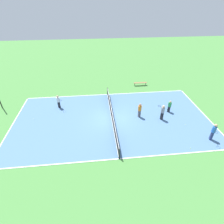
{
  "coord_description": "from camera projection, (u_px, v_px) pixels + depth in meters",
  "views": [
    {
      "loc": [
        -14.92,
        1.61,
        11.15
      ],
      "look_at": [
        0.0,
        0.0,
        0.9
      ],
      "focal_mm": 28.0,
      "sensor_mm": 36.0,
      "label": 1
    }
  ],
  "objects": [
    {
      "name": "player_near_blue",
      "position": [
        214.0,
        131.0,
        15.49
      ],
      "size": [
        0.99,
        0.65,
        1.75
      ],
      "rotation": [
        0.0,
        0.0,
        2.76
      ],
      "color": "navy",
      "rests_on": "court_surface"
    },
    {
      "name": "tennis_net",
      "position": [
        112.0,
        115.0,
        18.39
      ],
      "size": [
        10.88,
        0.1,
        1.0
      ],
      "color": "black",
      "rests_on": "court_surface"
    },
    {
      "name": "player_far_green",
      "position": [
        170.0,
        106.0,
        19.35
      ],
      "size": [
        0.5,
        0.5,
        1.42
      ],
      "rotation": [
        0.0,
        0.0,
        5.29
      ],
      "color": "black",
      "rests_on": "court_surface"
    },
    {
      "name": "court_surface",
      "position": [
        112.0,
        119.0,
        18.68
      ],
      "size": [
        11.08,
        20.6,
        0.02
      ],
      "color": "#4C729E",
      "rests_on": "ground_plane"
    },
    {
      "name": "tennis_ball_left_sideline",
      "position": [
        34.0,
        119.0,
        18.62
      ],
      "size": [
        0.07,
        0.07,
        0.07
      ],
      "primitive_type": "sphere",
      "color": "#CCE033",
      "rests_on": "court_surface"
    },
    {
      "name": "tennis_ball_right_alley",
      "position": [
        185.0,
        125.0,
        17.79
      ],
      "size": [
        0.07,
        0.07,
        0.07
      ],
      "primitive_type": "sphere",
      "color": "#CCE033",
      "rests_on": "court_surface"
    },
    {
      "name": "ground_plane",
      "position": [
        112.0,
        119.0,
        18.69
      ],
      "size": [
        80.0,
        80.0,
        0.0
      ],
      "primitive_type": "plane",
      "color": "#47843D"
    },
    {
      "name": "player_center_orange",
      "position": [
        140.0,
        109.0,
        18.45
      ],
      "size": [
        0.44,
        0.44,
        1.66
      ],
      "rotation": [
        0.0,
        0.0,
        3.39
      ],
      "color": "#4C4C51",
      "rests_on": "court_surface"
    },
    {
      "name": "bench",
      "position": [
        140.0,
        83.0,
        25.24
      ],
      "size": [
        0.36,
        1.9,
        0.45
      ],
      "rotation": [
        0.0,
        0.0,
        1.57
      ],
      "color": "olive",
      "rests_on": "ground_plane"
    },
    {
      "name": "player_near_white",
      "position": [
        58.0,
        101.0,
        19.98
      ],
      "size": [
        0.95,
        0.82,
        1.61
      ],
      "rotation": [
        0.0,
        0.0,
        3.78
      ],
      "color": "black",
      "rests_on": "court_surface"
    },
    {
      "name": "player_baseline_gray",
      "position": [
        163.0,
        111.0,
        18.05
      ],
      "size": [
        0.99,
        0.64,
        1.74
      ],
      "rotation": [
        0.0,
        0.0,
        0.36
      ],
      "color": "black",
      "rests_on": "court_surface"
    },
    {
      "name": "tennis_ball_midcourt",
      "position": [
        191.0,
        148.0,
        15.07
      ],
      "size": [
        0.07,
        0.07,
        0.07
      ],
      "primitive_type": "sphere",
      "color": "#CCE033",
      "rests_on": "court_surface"
    }
  ]
}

